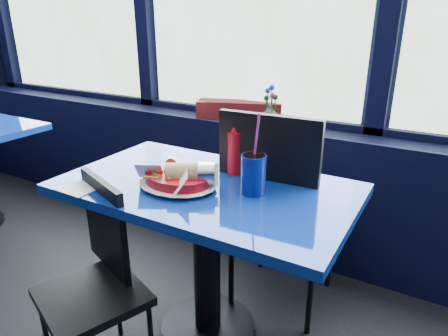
# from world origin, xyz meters

# --- Properties ---
(window_sill) EXTENTS (5.00, 0.26, 0.80)m
(window_sill) POSITION_xyz_m (0.00, 2.87, 0.40)
(window_sill) COLOR black
(window_sill) RESTS_ON ground
(near_table) EXTENTS (1.20, 0.70, 0.75)m
(near_table) POSITION_xyz_m (0.30, 2.00, 0.57)
(near_table) COLOR black
(near_table) RESTS_ON ground
(chair_near_front) EXTENTS (0.47, 0.47, 0.80)m
(chair_near_front) POSITION_xyz_m (0.03, 1.63, 0.46)
(chair_near_front) COLOR black
(chair_near_front) RESTS_ON ground
(chair_near_back) EXTENTS (0.49, 0.49, 1.03)m
(chair_near_back) POSITION_xyz_m (0.50, 2.31, 0.59)
(chair_near_back) COLOR black
(chair_near_back) RESTS_ON ground
(planter_box) EXTENTS (0.54, 0.30, 0.10)m
(planter_box) POSITION_xyz_m (-0.02, 2.90, 0.85)
(planter_box) COLOR maroon
(planter_box) RESTS_ON window_sill
(flower_vase) EXTENTS (0.11, 0.11, 0.22)m
(flower_vase) POSITION_xyz_m (0.19, 2.88, 0.87)
(flower_vase) COLOR silver
(flower_vase) RESTS_ON window_sill
(food_basket) EXTENTS (0.32, 0.31, 0.11)m
(food_basket) POSITION_xyz_m (0.22, 1.92, 0.79)
(food_basket) COLOR #B40C14
(food_basket) RESTS_ON near_table
(ketchup_bottle) EXTENTS (0.07, 0.07, 0.25)m
(ketchup_bottle) POSITION_xyz_m (0.35, 2.17, 0.86)
(ketchup_bottle) COLOR #B40C14
(ketchup_bottle) RESTS_ON near_table
(soda_cup) EXTENTS (0.10, 0.10, 0.33)m
(soda_cup) POSITION_xyz_m (0.51, 2.02, 0.83)
(soda_cup) COLOR navy
(soda_cup) RESTS_ON near_table
(napkin) EXTENTS (0.15, 0.15, 0.00)m
(napkin) POSITION_xyz_m (-0.11, 1.72, 0.75)
(napkin) COLOR white
(napkin) RESTS_ON near_table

